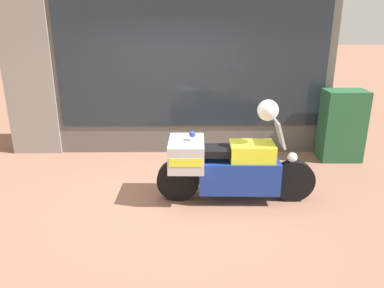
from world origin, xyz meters
The scene contains 6 objects.
ground_plane centered at (0.00, 0.00, 0.00)m, with size 60.00×60.00×0.00m, color #8E604C.
shop_building centered at (-0.41, 2.00, 1.84)m, with size 6.04×0.55×3.67m.
window_display centered at (0.38, 2.03, 0.47)m, with size 4.67×0.30×1.99m.
paramedic_motorcycle centered at (0.87, -0.19, 0.52)m, with size 2.24×0.72×1.18m.
utility_cabinet centered at (3.12, 1.42, 0.64)m, with size 0.73×0.49×1.28m, color #235633.
white_helmet centered at (1.41, -0.20, 1.33)m, with size 0.28×0.28×0.28m, color white.
Camera 1 is at (0.35, -5.05, 2.52)m, focal length 35.00 mm.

